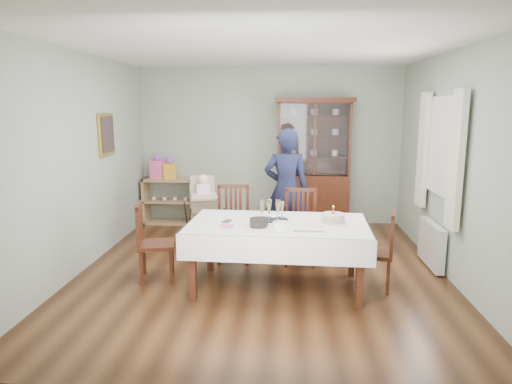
# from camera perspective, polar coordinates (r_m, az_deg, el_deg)

# --- Properties ---
(floor) EXTENTS (5.00, 5.00, 0.00)m
(floor) POSITION_cam_1_polar(r_m,az_deg,el_deg) (5.82, 0.73, -9.81)
(floor) COLOR #593319
(floor) RESTS_ON ground
(room_shell) EXTENTS (5.00, 5.00, 5.00)m
(room_shell) POSITION_cam_1_polar(r_m,az_deg,el_deg) (5.99, 1.04, 7.49)
(room_shell) COLOR #9EAA99
(room_shell) RESTS_ON floor
(dining_table) EXTENTS (2.05, 1.24, 0.76)m
(dining_table) POSITION_cam_1_polar(r_m,az_deg,el_deg) (5.20, 2.71, -7.86)
(dining_table) COLOR #4D2513
(dining_table) RESTS_ON floor
(china_cabinet) EXTENTS (1.30, 0.48, 2.18)m
(china_cabinet) POSITION_cam_1_polar(r_m,az_deg,el_deg) (7.77, 7.18, 3.83)
(china_cabinet) COLOR #4D2513
(china_cabinet) RESTS_ON floor
(sideboard) EXTENTS (0.90, 0.38, 0.80)m
(sideboard) POSITION_cam_1_polar(r_m,az_deg,el_deg) (8.16, -10.77, -1.10)
(sideboard) COLOR tan
(sideboard) RESTS_ON floor
(picture_frame) EXTENTS (0.04, 0.48, 0.58)m
(picture_frame) POSITION_cam_1_polar(r_m,az_deg,el_deg) (6.74, -18.20, 6.85)
(picture_frame) COLOR gold
(picture_frame) RESTS_ON room_shell
(window) EXTENTS (0.04, 1.02, 1.22)m
(window) POSITION_cam_1_polar(r_m,az_deg,el_deg) (6.08, 22.39, 5.28)
(window) COLOR white
(window) RESTS_ON room_shell
(curtain_left) EXTENTS (0.07, 0.30, 1.55)m
(curtain_left) POSITION_cam_1_polar(r_m,az_deg,el_deg) (5.49, 23.76, 3.64)
(curtain_left) COLOR silver
(curtain_left) RESTS_ON room_shell
(curtain_right) EXTENTS (0.07, 0.30, 1.55)m
(curtain_right) POSITION_cam_1_polar(r_m,az_deg,el_deg) (6.66, 20.17, 4.97)
(curtain_right) COLOR silver
(curtain_right) RESTS_ON room_shell
(radiator) EXTENTS (0.10, 0.80, 0.55)m
(radiator) POSITION_cam_1_polar(r_m,az_deg,el_deg) (6.29, 21.07, -6.09)
(radiator) COLOR white
(radiator) RESTS_ON floor
(chair_far_left) EXTENTS (0.48, 0.48, 0.99)m
(chair_far_left) POSITION_cam_1_polar(r_m,az_deg,el_deg) (6.13, -2.86, -5.83)
(chair_far_left) COLOR #4D2513
(chair_far_left) RESTS_ON floor
(chair_far_right) EXTENTS (0.45, 0.45, 0.97)m
(chair_far_right) POSITION_cam_1_polar(r_m,az_deg,el_deg) (6.05, 5.52, -6.17)
(chair_far_right) COLOR #4D2513
(chair_far_right) RESTS_ON floor
(chair_end_left) EXTENTS (0.49, 0.49, 0.92)m
(chair_end_left) POSITION_cam_1_polar(r_m,az_deg,el_deg) (5.60, -12.45, -7.92)
(chair_end_left) COLOR #4D2513
(chair_end_left) RESTS_ON floor
(chair_end_right) EXTENTS (0.48, 0.48, 0.90)m
(chair_end_right) POSITION_cam_1_polar(r_m,az_deg,el_deg) (5.39, 14.68, -8.87)
(chair_end_right) COLOR #4D2513
(chair_end_right) RESTS_ON floor
(woman) EXTENTS (0.64, 0.42, 1.74)m
(woman) POSITION_cam_1_polar(r_m,az_deg,el_deg) (6.50, 3.81, 0.29)
(woman) COLOR #161832
(woman) RESTS_ON floor
(high_chair) EXTENTS (0.59, 0.59, 1.08)m
(high_chair) POSITION_cam_1_polar(r_m,az_deg,el_deg) (6.66, -6.55, -3.43)
(high_chair) COLOR black
(high_chair) RESTS_ON floor
(champagne_tray) EXTENTS (0.38, 0.38, 0.23)m
(champagne_tray) POSITION_cam_1_polar(r_m,az_deg,el_deg) (5.14, 1.95, -2.93)
(champagne_tray) COLOR silver
(champagne_tray) RESTS_ON dining_table
(birthday_cake) EXTENTS (0.29, 0.29, 0.20)m
(birthday_cake) POSITION_cam_1_polar(r_m,az_deg,el_deg) (5.12, 9.60, -3.31)
(birthday_cake) COLOR white
(birthday_cake) RESTS_ON dining_table
(plate_stack_dark) EXTENTS (0.20, 0.20, 0.09)m
(plate_stack_dark) POSITION_cam_1_polar(r_m,az_deg,el_deg) (4.91, 0.31, -3.83)
(plate_stack_dark) COLOR black
(plate_stack_dark) RESTS_ON dining_table
(plate_stack_white) EXTENTS (0.23, 0.23, 0.08)m
(plate_stack_white) POSITION_cam_1_polar(r_m,az_deg,el_deg) (4.81, 3.18, -4.24)
(plate_stack_white) COLOR white
(plate_stack_white) RESTS_ON dining_table
(napkin_stack) EXTENTS (0.15, 0.15, 0.02)m
(napkin_stack) POSITION_cam_1_polar(r_m,az_deg,el_deg) (4.92, -3.69, -4.29)
(napkin_stack) COLOR #FF5D9F
(napkin_stack) RESTS_ON dining_table
(cutlery) EXTENTS (0.14, 0.18, 0.01)m
(cutlery) POSITION_cam_1_polar(r_m,az_deg,el_deg) (5.15, -4.03, -3.64)
(cutlery) COLOR silver
(cutlery) RESTS_ON dining_table
(cake_knife) EXTENTS (0.31, 0.04, 0.01)m
(cake_knife) POSITION_cam_1_polar(r_m,az_deg,el_deg) (4.75, 6.56, -4.91)
(cake_knife) COLOR silver
(cake_knife) RESTS_ON dining_table
(gift_bag_pink) EXTENTS (0.26, 0.19, 0.43)m
(gift_bag_pink) POSITION_cam_1_polar(r_m,az_deg,el_deg) (8.09, -12.23, 3.00)
(gift_bag_pink) COLOR #FF5D9F
(gift_bag_pink) RESTS_ON sideboard
(gift_bag_orange) EXTENTS (0.23, 0.17, 0.38)m
(gift_bag_orange) POSITION_cam_1_polar(r_m,az_deg,el_deg) (8.03, -10.72, 2.85)
(gift_bag_orange) COLOR orange
(gift_bag_orange) RESTS_ON sideboard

